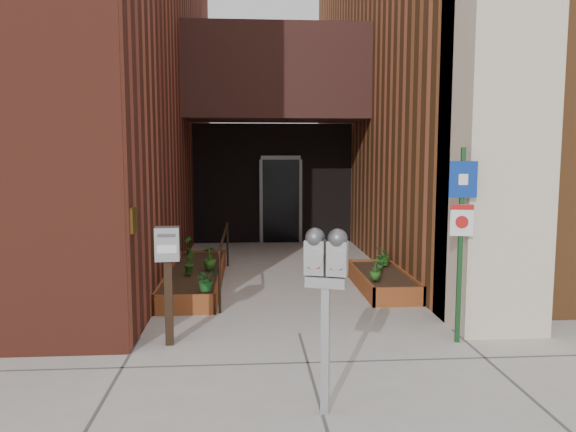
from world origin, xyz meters
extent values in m
plane|color=#9E9991|center=(0.00, 0.00, 0.00)|extent=(80.00, 80.00, 0.00)
cube|color=maroon|center=(-6.00, 6.70, 5.00)|extent=(8.00, 14.60, 10.00)
cube|color=brown|center=(6.00, 7.15, 5.00)|extent=(8.00, 13.70, 10.00)
cube|color=beige|center=(2.55, 0.20, 2.20)|extent=(1.10, 1.20, 4.40)
cube|color=black|center=(0.00, 6.00, 4.00)|extent=(4.20, 2.00, 2.00)
cube|color=black|center=(0.00, 7.40, 1.50)|extent=(4.00, 0.30, 3.00)
cube|color=black|center=(0.20, 7.22, 1.05)|extent=(0.90, 0.06, 2.10)
cube|color=#B79338|center=(-1.99, -0.20, 1.50)|extent=(0.04, 0.30, 0.30)
cube|color=brown|center=(-1.55, 0.92, 0.15)|extent=(0.90, 0.04, 0.30)
cube|color=brown|center=(-1.55, 4.48, 0.15)|extent=(0.90, 0.04, 0.30)
cube|color=brown|center=(-1.98, 2.70, 0.15)|extent=(0.04, 3.60, 0.30)
cube|color=brown|center=(-1.12, 2.70, 0.15)|extent=(0.04, 3.60, 0.30)
cube|color=black|center=(-1.55, 2.70, 0.13)|extent=(0.82, 3.52, 0.26)
cube|color=brown|center=(1.60, 1.12, 0.15)|extent=(0.80, 0.04, 0.30)
cube|color=brown|center=(1.60, 3.28, 0.15)|extent=(0.80, 0.04, 0.30)
cube|color=brown|center=(1.22, 2.20, 0.15)|extent=(0.04, 2.20, 0.30)
cube|color=brown|center=(1.98, 2.20, 0.15)|extent=(0.04, 2.20, 0.30)
cube|color=black|center=(1.60, 2.20, 0.13)|extent=(0.72, 2.12, 0.26)
cylinder|color=black|center=(-1.05, 1.00, 0.45)|extent=(0.04, 0.04, 0.90)
cylinder|color=black|center=(-1.05, 4.30, 0.45)|extent=(0.04, 0.04, 0.90)
cylinder|color=black|center=(-1.05, 2.65, 0.88)|extent=(0.04, 3.30, 0.04)
cube|color=#A5A4A7|center=(0.02, -2.20, 0.57)|extent=(0.09, 0.09, 1.15)
cube|color=#A5A4A7|center=(0.02, -2.20, 1.19)|extent=(0.37, 0.24, 0.09)
cube|color=#A5A4A7|center=(-0.07, -2.17, 1.40)|extent=(0.20, 0.16, 0.30)
sphere|color=#59595B|center=(-0.07, -2.17, 1.57)|extent=(0.17, 0.17, 0.17)
cube|color=white|center=(-0.09, -2.23, 1.42)|extent=(0.10, 0.04, 0.06)
cube|color=#B21414|center=(-0.09, -2.23, 1.33)|extent=(0.10, 0.04, 0.03)
cube|color=#A5A4A7|center=(0.11, -2.23, 1.40)|extent=(0.20, 0.16, 0.30)
sphere|color=#59595B|center=(0.11, -2.23, 1.57)|extent=(0.17, 0.17, 0.17)
cube|color=white|center=(0.10, -2.29, 1.42)|extent=(0.10, 0.04, 0.06)
cube|color=#B21414|center=(0.10, -2.29, 1.33)|extent=(0.10, 0.04, 0.03)
cube|color=#163E1C|center=(1.89, -0.45, 1.18)|extent=(0.06, 0.06, 2.35)
cube|color=navy|center=(1.88, -0.48, 1.98)|extent=(0.32, 0.08, 0.43)
cube|color=white|center=(1.88, -0.49, 1.98)|extent=(0.11, 0.03, 0.13)
cube|color=white|center=(1.88, -0.48, 1.50)|extent=(0.27, 0.07, 0.37)
cube|color=#B21414|center=(1.88, -0.49, 1.65)|extent=(0.27, 0.06, 0.06)
cylinder|color=#B21414|center=(1.88, -0.49, 1.48)|extent=(0.15, 0.04, 0.15)
cube|color=black|center=(-1.59, -0.29, 0.52)|extent=(0.10, 0.10, 1.04)
cube|color=#B6B5B8|center=(-1.59, -0.29, 1.23)|extent=(0.30, 0.23, 0.40)
cube|color=#59595B|center=(-1.58, -0.40, 1.34)|extent=(0.21, 0.02, 0.04)
cube|color=white|center=(-1.58, -0.40, 1.18)|extent=(0.23, 0.02, 0.09)
imported|color=#1A5D21|center=(-1.25, 1.10, 0.47)|extent=(0.44, 0.44, 0.35)
imported|color=#255A19|center=(-1.62, 2.30, 0.48)|extent=(0.22, 0.22, 0.35)
imported|color=#2B621C|center=(-1.30, 2.67, 0.49)|extent=(0.25, 0.25, 0.39)
imported|color=#1C5418|center=(-1.82, 4.18, 0.47)|extent=(0.25, 0.25, 0.34)
imported|color=#255B1A|center=(1.35, 1.63, 0.46)|extent=(0.19, 0.19, 0.33)
imported|color=#1B6020|center=(1.59, 2.29, 0.45)|extent=(0.16, 0.16, 0.30)
imported|color=#245F1B|center=(1.76, 2.72, 0.46)|extent=(0.42, 0.42, 0.33)
camera|label=1|loc=(-0.64, -6.88, 2.30)|focal=35.00mm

